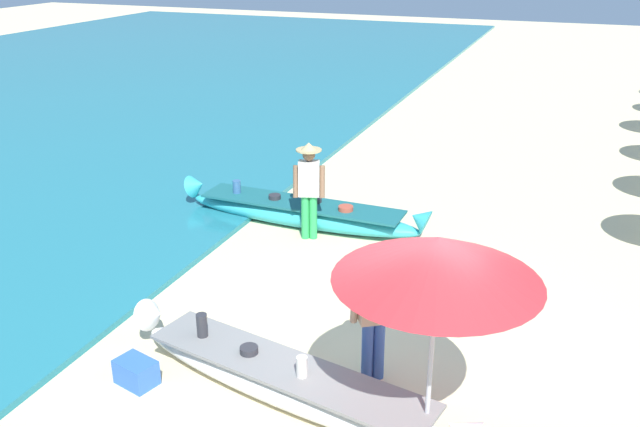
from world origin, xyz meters
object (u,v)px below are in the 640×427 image
object	(u,v)px
boat_cyan_midground	(301,213)
person_tourist_customer	(374,313)
cooler_box	(136,372)
person_vendor_hatted	(309,184)
boat_white_foreground	(287,381)
patio_umbrella_large	(438,260)

from	to	relation	value
boat_cyan_midground	person_tourist_customer	xyz separation A→B (m)	(2.65, -4.09, 0.65)
person_tourist_customer	cooler_box	distance (m)	2.93
boat_cyan_midground	person_vendor_hatted	size ratio (longest dim) A/B	2.78
boat_white_foreground	boat_cyan_midground	xyz separation A→B (m)	(-1.85, 4.84, 0.01)
person_vendor_hatted	boat_cyan_midground	bearing A→B (deg)	126.27
patio_umbrella_large	person_vendor_hatted	bearing A→B (deg)	124.75
person_vendor_hatted	patio_umbrella_large	size ratio (longest dim) A/B	0.73
person_vendor_hatted	person_tourist_customer	bearing A→B (deg)	-57.58
boat_white_foreground	person_tourist_customer	xyz separation A→B (m)	(0.80, 0.75, 0.66)
boat_white_foreground	person_tourist_customer	bearing A→B (deg)	43.31
boat_white_foreground	person_vendor_hatted	size ratio (longest dim) A/B	2.61
patio_umbrella_large	boat_white_foreground	bearing A→B (deg)	172.89
person_vendor_hatted	boat_white_foreground	bearing A→B (deg)	-71.15
boat_cyan_midground	patio_umbrella_large	xyz separation A→B (m)	(3.53, -5.05, 1.92)
person_vendor_hatted	person_tourist_customer	xyz separation A→B (m)	(2.29, -3.60, -0.11)
cooler_box	person_tourist_customer	bearing A→B (deg)	38.75
person_tourist_customer	person_vendor_hatted	bearing A→B (deg)	122.42
boat_cyan_midground	patio_umbrella_large	distance (m)	6.45
person_vendor_hatted	cooler_box	distance (m)	4.82
person_tourist_customer	cooler_box	xyz separation A→B (m)	(-2.59, -1.14, -0.75)
boat_cyan_midground	person_vendor_hatted	world-z (taller)	person_vendor_hatted
boat_white_foreground	patio_umbrella_large	distance (m)	2.57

